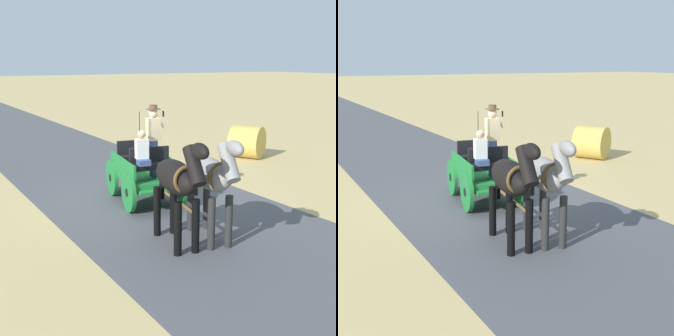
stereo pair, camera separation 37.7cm
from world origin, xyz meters
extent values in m
plane|color=tan|center=(0.00, 0.00, 0.00)|extent=(200.00, 200.00, 0.00)
cube|color=#4C4C51|center=(0.00, 0.00, 0.00)|extent=(5.42, 160.00, 0.01)
cube|color=#1E7233|center=(0.13, 0.00, 0.66)|extent=(1.55, 2.37, 0.12)
cube|color=#1E7233|center=(-0.44, 0.09, 0.94)|extent=(0.41, 2.07, 0.44)
cube|color=#1E7233|center=(0.69, -0.10, 0.94)|extent=(0.41, 2.07, 0.44)
cube|color=#1E7233|center=(0.33, 1.20, 0.56)|extent=(1.10, 0.42, 0.08)
cube|color=#1E7233|center=(-0.07, -1.19, 0.48)|extent=(0.74, 0.32, 0.06)
cube|color=black|center=(0.23, 0.59, 1.04)|extent=(1.07, 0.52, 0.14)
cube|color=black|center=(0.20, 0.42, 1.26)|extent=(1.02, 0.25, 0.44)
cube|color=black|center=(0.04, -0.49, 1.04)|extent=(1.07, 0.52, 0.14)
cube|color=black|center=(0.02, -0.67, 1.26)|extent=(1.02, 0.25, 0.44)
cylinder|color=#1E7233|center=(-0.39, 0.86, 0.48)|extent=(0.26, 0.96, 0.96)
cylinder|color=black|center=(-0.39, 0.86, 0.48)|extent=(0.15, 0.23, 0.21)
cylinder|color=#1E7233|center=(0.90, 0.65, 0.48)|extent=(0.26, 0.96, 0.96)
cylinder|color=black|center=(0.90, 0.65, 0.48)|extent=(0.15, 0.23, 0.21)
cylinder|color=#1E7233|center=(-0.64, -0.65, 0.48)|extent=(0.26, 0.96, 0.96)
cylinder|color=black|center=(-0.64, -0.65, 0.48)|extent=(0.15, 0.23, 0.21)
cylinder|color=#1E7233|center=(0.64, -0.87, 0.48)|extent=(0.26, 0.96, 0.96)
cylinder|color=black|center=(0.64, -0.87, 0.48)|extent=(0.15, 0.23, 0.21)
cylinder|color=brown|center=(0.49, 2.17, 0.61)|extent=(0.40, 1.98, 0.07)
cylinder|color=black|center=(0.52, 0.54, 1.74)|extent=(0.02, 0.02, 1.30)
cylinder|color=#384C7F|center=(0.03, 0.35, 1.17)|extent=(0.22, 0.22, 0.90)
cube|color=tan|center=(0.03, 0.35, 1.90)|extent=(0.37, 0.27, 0.56)
sphere|color=beige|center=(0.03, 0.35, 2.30)|extent=(0.22, 0.22, 0.22)
cylinder|color=#473323|center=(0.03, 0.35, 2.40)|extent=(0.36, 0.36, 0.01)
cylinder|color=#473323|center=(0.03, 0.35, 2.45)|extent=(0.20, 0.20, 0.10)
cylinder|color=tan|center=(-0.14, 0.42, 2.08)|extent=(0.27, 0.12, 0.32)
cube|color=black|center=(-0.19, 0.45, 2.28)|extent=(0.03, 0.07, 0.14)
cube|color=#384C7F|center=(0.49, 0.67, 1.18)|extent=(0.33, 0.36, 0.14)
cube|color=silver|center=(0.47, 0.55, 1.49)|extent=(0.33, 0.25, 0.48)
sphere|color=tan|center=(0.47, 0.55, 1.84)|extent=(0.20, 0.20, 0.20)
ellipsoid|color=gray|center=(0.26, 3.02, 1.37)|extent=(0.89, 1.65, 0.64)
cylinder|color=#272726|center=(0.21, 3.59, 0.53)|extent=(0.15, 0.15, 1.05)
cylinder|color=#272726|center=(0.56, 3.51, 0.53)|extent=(0.15, 0.15, 1.05)
cylinder|color=#272726|center=(-0.04, 2.52, 0.53)|extent=(0.15, 0.15, 1.05)
cylinder|color=#272726|center=(0.32, 2.44, 0.53)|extent=(0.15, 0.15, 1.05)
cylinder|color=gray|center=(0.45, 3.84, 1.77)|extent=(0.40, 0.69, 0.73)
ellipsoid|color=gray|center=(0.50, 4.05, 2.07)|extent=(0.33, 0.58, 0.28)
cube|color=#272726|center=(0.44, 3.82, 1.81)|extent=(0.17, 0.50, 0.56)
cylinder|color=#272726|center=(0.10, 2.29, 1.07)|extent=(0.11, 0.11, 0.70)
torus|color=brown|center=(0.38, 3.55, 1.45)|extent=(0.55, 0.19, 0.55)
ellipsoid|color=black|center=(0.98, 2.90, 1.37)|extent=(0.81, 1.63, 0.64)
cylinder|color=black|center=(0.89, 3.46, 0.53)|extent=(0.15, 0.15, 1.05)
cylinder|color=black|center=(1.25, 3.40, 0.53)|extent=(0.15, 0.15, 1.05)
cylinder|color=black|center=(0.72, 2.39, 0.53)|extent=(0.15, 0.15, 1.05)
cylinder|color=black|center=(1.08, 2.33, 0.53)|extent=(0.15, 0.15, 1.05)
cylinder|color=black|center=(1.12, 3.73, 1.77)|extent=(0.36, 0.68, 0.73)
ellipsoid|color=black|center=(1.16, 3.94, 2.07)|extent=(0.31, 0.57, 0.28)
cube|color=black|center=(1.12, 3.71, 1.81)|extent=(0.14, 0.51, 0.56)
cylinder|color=black|center=(0.86, 2.16, 1.07)|extent=(0.11, 0.11, 0.70)
torus|color=brown|center=(1.07, 3.43, 1.45)|extent=(0.55, 0.16, 0.55)
cylinder|color=gold|center=(-5.70, -2.72, 0.60)|extent=(1.59, 1.55, 1.20)
camera|label=1|loc=(5.56, 10.15, 3.57)|focal=49.05mm
camera|label=2|loc=(5.23, 10.34, 3.57)|focal=49.05mm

